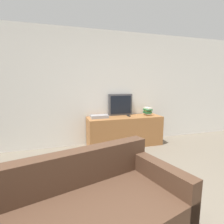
# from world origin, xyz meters

# --- Properties ---
(wall_back) EXTENTS (9.00, 0.06, 2.60)m
(wall_back) POSITION_xyz_m (0.00, 3.03, 1.30)
(wall_back) COLOR white
(wall_back) RESTS_ON ground_plane
(tv_stand) EXTENTS (1.71, 0.54, 0.67)m
(tv_stand) POSITION_xyz_m (0.80, 2.71, 0.34)
(tv_stand) COLOR #9E6638
(tv_stand) RESTS_ON ground_plane
(television) EXTENTS (0.58, 0.09, 0.50)m
(television) POSITION_xyz_m (0.77, 2.94, 0.93)
(television) COLOR #4C4C51
(television) RESTS_ON tv_stand
(book_stack) EXTENTS (0.16, 0.23, 0.18)m
(book_stack) POSITION_xyz_m (1.39, 2.74, 0.77)
(book_stack) COLOR #995623
(book_stack) RESTS_ON tv_stand
(remote_on_stand) EXTENTS (0.04, 0.16, 0.02)m
(remote_on_stand) POSITION_xyz_m (0.91, 2.75, 0.69)
(remote_on_stand) COLOR black
(remote_on_stand) RESTS_ON tv_stand
(set_top_box) EXTENTS (0.39, 0.22, 0.07)m
(set_top_box) POSITION_xyz_m (0.21, 2.73, 0.71)
(set_top_box) COLOR #99999E
(set_top_box) RESTS_ON tv_stand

